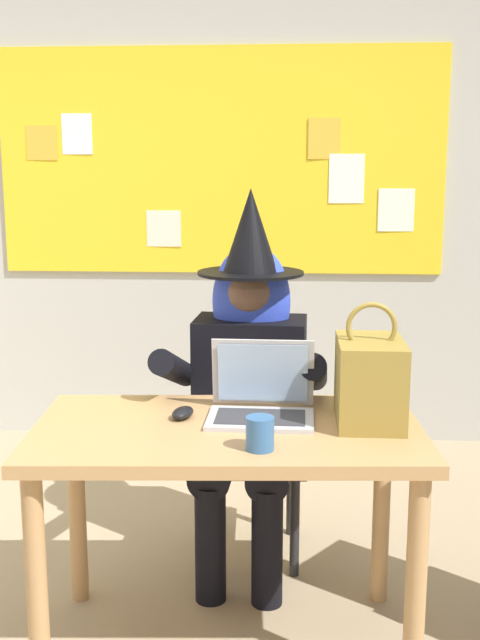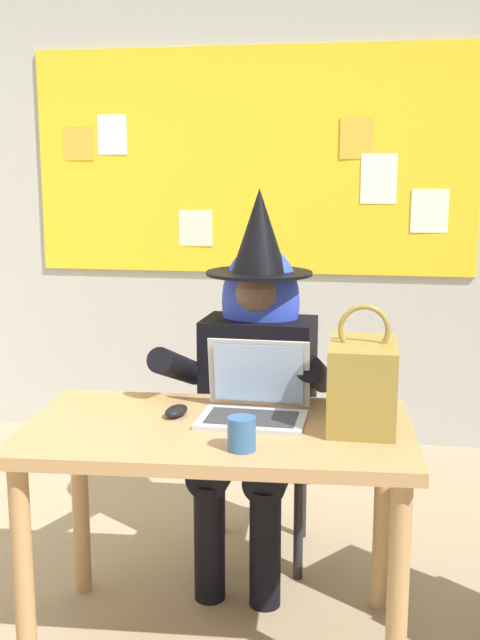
% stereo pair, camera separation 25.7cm
% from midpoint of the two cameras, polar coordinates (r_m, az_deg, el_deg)
% --- Properties ---
extents(wall_back_bulletin, '(5.32, 2.22, 2.81)m').
position_cam_midpoint_polar(wall_back_bulletin, '(4.30, -3.11, 9.79)').
color(wall_back_bulletin, '#B2B2AD').
rests_on(wall_back_bulletin, ground).
extents(desk_main, '(1.23, 0.74, 0.74)m').
position_cam_midpoint_polar(desk_main, '(2.43, -4.00, -10.25)').
color(desk_main, tan).
rests_on(desk_main, ground).
extents(chair_at_desk, '(0.44, 0.44, 0.88)m').
position_cam_midpoint_polar(chair_at_desk, '(3.12, -1.64, -8.08)').
color(chair_at_desk, '#4C1E19').
rests_on(chair_at_desk, ground).
extents(person_costumed, '(0.61, 0.68, 1.44)m').
position_cam_midpoint_polar(person_costumed, '(2.92, -1.88, -3.47)').
color(person_costumed, black).
rests_on(person_costumed, ground).
extents(laptop, '(0.33, 0.27, 0.24)m').
position_cam_midpoint_polar(laptop, '(2.46, -1.42, -5.97)').
color(laptop, '#B7B7BC').
rests_on(laptop, desk_main).
extents(computer_mouse, '(0.08, 0.12, 0.03)m').
position_cam_midpoint_polar(computer_mouse, '(2.47, -7.23, -6.82)').
color(computer_mouse, black).
rests_on(computer_mouse, desk_main).
extents(handbag, '(0.20, 0.30, 0.38)m').
position_cam_midpoint_polar(handbag, '(2.40, 6.50, -4.45)').
color(handbag, olive).
rests_on(handbag, desk_main).
extents(coffee_mug, '(0.08, 0.08, 0.09)m').
position_cam_midpoint_polar(coffee_mug, '(2.18, -1.94, -8.38)').
color(coffee_mug, '#336099').
rests_on(coffee_mug, desk_main).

